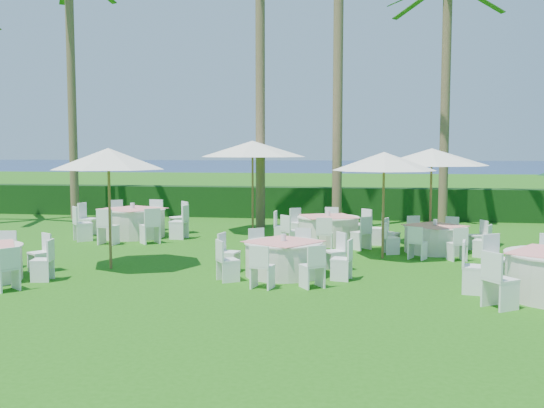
% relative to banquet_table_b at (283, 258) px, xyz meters
% --- Properties ---
extents(ground, '(120.00, 120.00, 0.00)m').
position_rel_banquet_table_b_xyz_m(ground, '(-0.39, -0.93, -0.38)').
color(ground, '#1F5E10').
rests_on(ground, ground).
extents(hedge, '(34.00, 1.00, 1.20)m').
position_rel_banquet_table_b_xyz_m(hedge, '(-0.39, 11.07, 0.22)').
color(hedge, black).
rests_on(hedge, ground).
extents(ocean, '(260.00, 260.00, 0.00)m').
position_rel_banquet_table_b_xyz_m(ocean, '(-0.39, 101.07, -0.38)').
color(ocean, '#081E50').
rests_on(ocean, ground).
extents(banquet_table_b, '(2.89, 2.89, 0.88)m').
position_rel_banquet_table_b_xyz_m(banquet_table_b, '(0.00, 0.00, 0.00)').
color(banquet_table_b, beige).
rests_on(banquet_table_b, ground).
extents(banquet_table_d, '(3.49, 3.49, 1.04)m').
position_rel_banquet_table_b_xyz_m(banquet_table_d, '(-5.32, 4.95, 0.08)').
color(banquet_table_d, beige).
rests_on(banquet_table_d, ground).
extents(banquet_table_e, '(3.06, 3.06, 0.93)m').
position_rel_banquet_table_b_xyz_m(banquet_table_e, '(0.63, 4.61, 0.02)').
color(banquet_table_e, beige).
rests_on(banquet_table_e, ground).
extents(banquet_table_f, '(2.73, 2.73, 0.86)m').
position_rel_banquet_table_b_xyz_m(banquet_table_f, '(3.45, 3.51, -0.01)').
color(banquet_table_f, beige).
rests_on(banquet_table_f, ground).
extents(umbrella_a, '(2.54, 2.54, 2.67)m').
position_rel_banquet_table_b_xyz_m(umbrella_a, '(-3.90, 0.15, 2.06)').
color(umbrella_a, brown).
rests_on(umbrella_a, ground).
extents(umbrella_b, '(2.50, 2.50, 2.59)m').
position_rel_banquet_table_b_xyz_m(umbrella_b, '(2.10, 2.42, 1.98)').
color(umbrella_b, brown).
rests_on(umbrella_b, ground).
extents(umbrella_c, '(3.35, 3.35, 2.93)m').
position_rel_banquet_table_b_xyz_m(umbrella_c, '(-1.90, 6.44, 2.29)').
color(umbrella_c, brown).
rests_on(umbrella_c, ground).
extents(umbrella_d, '(3.03, 3.03, 2.68)m').
position_rel_banquet_table_b_xyz_m(umbrella_d, '(3.43, 4.54, 2.06)').
color(umbrella_d, brown).
rests_on(umbrella_d, ground).
extents(palm_a, '(4.41, 4.07, 9.57)m').
position_rel_banquet_table_b_xyz_m(palm_a, '(-9.49, 9.43, 4.87)').
color(palm_a, brown).
rests_on(palm_a, ground).
extents(palm_b, '(4.40, 4.17, 9.86)m').
position_rel_banquet_table_b_xyz_m(palm_b, '(-1.92, 7.96, 5.01)').
color(palm_b, brown).
rests_on(palm_b, ground).
extents(palm_c, '(4.28, 4.35, 13.16)m').
position_rel_banquet_table_b_xyz_m(palm_c, '(0.71, 7.57, 6.69)').
color(palm_c, brown).
rests_on(palm_c, ground).
extents(palm_d, '(4.16, 4.40, 8.47)m').
position_rel_banquet_table_b_xyz_m(palm_d, '(4.35, 9.63, 4.30)').
color(palm_d, brown).
rests_on(palm_d, ground).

